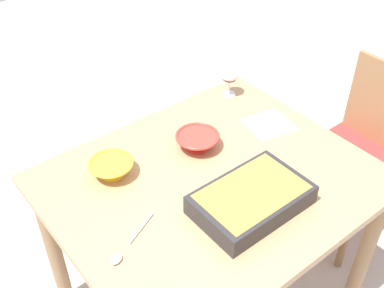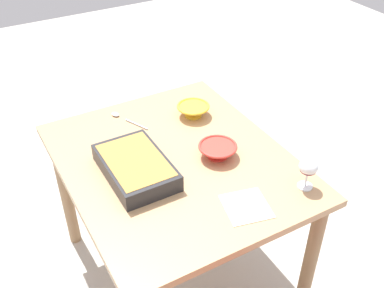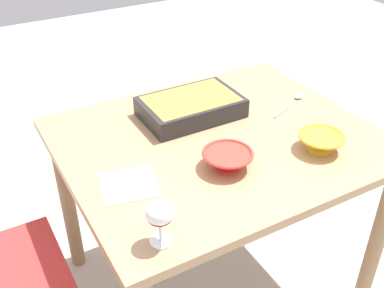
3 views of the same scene
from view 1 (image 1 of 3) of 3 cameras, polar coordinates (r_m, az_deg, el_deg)
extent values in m
cube|color=tan|center=(1.74, 2.35, -4.55)|extent=(1.12, 0.94, 0.03)
cylinder|color=#93704E|center=(2.47, 4.82, -0.99)|extent=(0.06, 0.06, 0.74)
cylinder|color=#93704E|center=(2.10, -16.17, -11.90)|extent=(0.06, 0.06, 0.74)
cylinder|color=#93704E|center=(2.14, 19.98, -11.91)|extent=(0.06, 0.06, 0.74)
cube|color=#B22D2D|center=(2.43, 18.27, -1.81)|extent=(0.45, 0.42, 0.02)
cylinder|color=olive|center=(2.52, 11.01, -5.43)|extent=(0.04, 0.04, 0.43)
cylinder|color=olive|center=(2.38, 17.91, -10.36)|extent=(0.04, 0.04, 0.43)
cylinder|color=olive|center=(2.78, 16.75, -1.59)|extent=(0.04, 0.04, 0.43)
cylinder|color=white|center=(2.16, 4.38, 5.92)|extent=(0.06, 0.06, 0.01)
cylinder|color=white|center=(2.14, 4.43, 6.75)|extent=(0.01, 0.01, 0.07)
ellipsoid|color=white|center=(2.11, 4.52, 8.27)|extent=(0.08, 0.08, 0.06)
ellipsoid|color=#4C0A19|center=(2.12, 4.49, 7.89)|extent=(0.07, 0.07, 0.03)
cube|color=#262628|center=(1.61, 7.07, -6.61)|extent=(0.38, 0.24, 0.07)
cube|color=#B27A38|center=(1.59, 7.15, -5.86)|extent=(0.34, 0.22, 0.02)
cylinder|color=red|center=(1.86, 0.65, -0.30)|extent=(0.09, 0.09, 0.01)
cone|color=red|center=(1.84, 0.66, 0.37)|extent=(0.16, 0.16, 0.05)
torus|color=red|center=(1.82, 0.66, 0.95)|extent=(0.17, 0.17, 0.01)
cylinder|color=yellow|center=(1.76, -9.46, -3.52)|extent=(0.08, 0.08, 0.01)
cone|color=yellow|center=(1.74, -9.55, -2.85)|extent=(0.15, 0.15, 0.05)
torus|color=yellow|center=(1.73, -9.64, -2.26)|extent=(0.16, 0.16, 0.01)
cylinder|color=silver|center=(1.56, -6.06, -9.90)|extent=(0.13, 0.07, 0.01)
ellipsoid|color=silver|center=(1.49, -9.00, -13.40)|extent=(0.05, 0.05, 0.01)
cube|color=beige|center=(2.00, 9.14, 2.29)|extent=(0.21, 0.20, 0.00)
camera|label=2|loc=(2.25, 53.17, 27.26)|focal=42.59mm
camera|label=3|loc=(2.71, -1.68, 33.42)|focal=43.82mm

